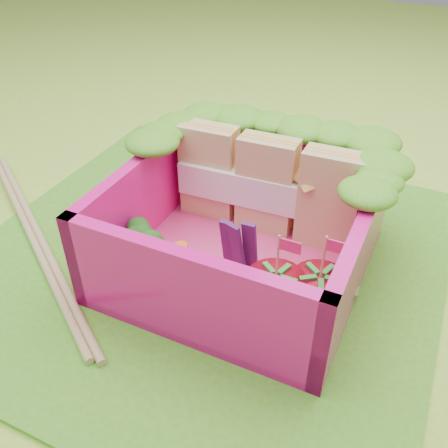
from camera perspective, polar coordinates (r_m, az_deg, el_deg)
name	(u,v)px	position (r m, az deg, el deg)	size (l,w,h in m)	color
ground	(206,258)	(2.93, -2.11, -3.96)	(14.00, 14.00, 0.00)	#A0C738
placemat	(206,257)	(2.92, -2.11, -3.74)	(2.60, 2.60, 0.03)	#55A324
bento_floor	(242,261)	(2.83, 2.09, -4.26)	(1.30, 1.30, 0.05)	#E63A80
bento_box	(243,226)	(2.67, 2.20, -0.19)	(1.30, 1.30, 0.55)	#F8148F
lettuce_ruffle	(276,136)	(2.84, 5.93, 9.98)	(1.43, 0.77, 0.11)	#36911A
sandwich_stack	(267,186)	(2.89, 4.99, 4.33)	(1.08, 0.22, 0.58)	tan
broccoli	(139,239)	(2.67, -9.69, -1.68)	(0.35, 0.35, 0.27)	#699B4B
carrot_sticks	(170,263)	(2.60, -6.20, -4.44)	(0.17, 0.14, 0.26)	orange
purple_wedges	(239,249)	(2.57, 1.71, -2.88)	(0.18, 0.08, 0.38)	#401752
strawberry_left	(274,298)	(2.38, 5.76, -8.41)	(0.27, 0.27, 0.51)	red
strawberry_right	(317,298)	(2.42, 10.61, -8.28)	(0.27, 0.27, 0.51)	red
snap_peas	(283,298)	(2.55, 6.74, -8.43)	(0.65, 0.53, 0.05)	#67B93A
chopsticks	(35,236)	(3.22, -20.75, -1.29)	(1.89, 1.26, 0.04)	tan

